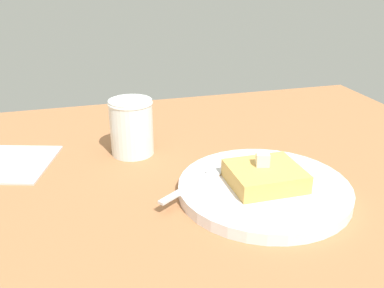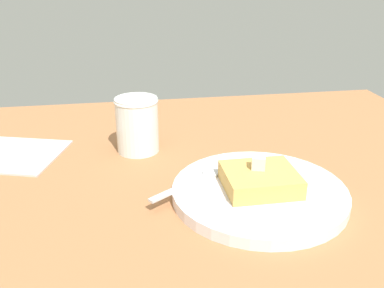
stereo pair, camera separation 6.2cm
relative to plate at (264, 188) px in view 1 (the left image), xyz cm
name	(u,v)px [view 1 (the left image)]	position (x,y,z in cm)	size (l,w,h in cm)	color
table_surface	(231,213)	(-5.10, -1.30, -2.22)	(94.02, 94.02, 2.60)	#9E673F
plate	(264,188)	(0.00, 0.00, 0.00)	(23.16, 23.16, 1.57)	silver
toast_slice_center	(265,176)	(0.00, 0.00, 1.88)	(9.40, 8.35, 2.44)	tan
butter_pat_primary	(263,159)	(-0.11, 0.79, 3.97)	(1.74, 1.56, 1.74)	#F3E9C3
fork	(206,177)	(-7.07, 3.69, 0.84)	(14.00, 10.24, 0.36)	silver
syrup_jar	(132,129)	(-15.09, 18.25, 3.32)	(7.13, 7.13, 9.06)	#3B1305
napkin	(3,163)	(-35.30, 19.44, -0.77)	(14.85, 13.28, 0.30)	beige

